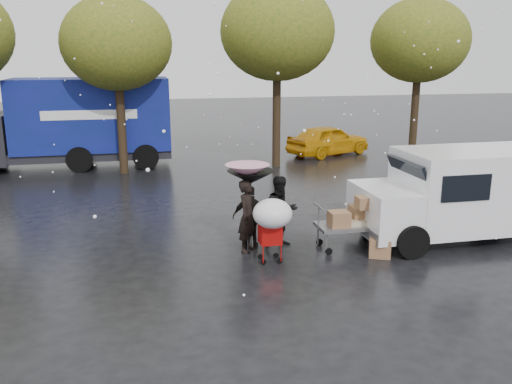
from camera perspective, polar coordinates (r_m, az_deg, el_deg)
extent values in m
plane|color=black|center=(12.10, 2.70, -7.12)|extent=(90.00, 90.00, 0.00)
imported|color=black|center=(12.34, -0.89, -2.54)|extent=(0.68, 0.73, 1.68)
imported|color=black|center=(12.69, 2.66, -2.07)|extent=(0.90, 0.75, 1.68)
imported|color=black|center=(12.58, -0.53, -2.68)|extent=(0.94, 0.65, 1.48)
cylinder|color=#4C4C4C|center=(12.31, -0.89, -2.08)|extent=(0.02, 0.02, 1.89)
cone|color=#C85284|center=(12.08, -0.91, 2.22)|extent=(1.01, 1.01, 0.30)
sphere|color=#4C4C4C|center=(12.07, -0.91, 2.36)|extent=(0.06, 0.06, 0.06)
cylinder|color=#4C4C4C|center=(12.55, -0.53, -2.20)|extent=(0.02, 0.02, 1.70)
cone|color=black|center=(12.33, -0.54, 1.58)|extent=(1.10, 1.10, 0.30)
sphere|color=#4C4C4C|center=(12.33, -0.54, 1.72)|extent=(0.06, 0.06, 0.06)
cube|color=slate|center=(12.78, 9.78, -3.51)|extent=(1.50, 0.80, 0.08)
cylinder|color=slate|center=(12.45, 6.63, -2.67)|extent=(0.04, 0.04, 0.60)
cube|color=brown|center=(12.94, 11.09, -2.24)|extent=(0.55, 0.45, 0.40)
cube|color=brown|center=(12.52, 8.72, -2.81)|extent=(0.45, 0.40, 0.35)
cube|color=brown|center=(12.60, 11.41, -1.09)|extent=(0.40, 0.35, 0.28)
cube|color=tan|center=(12.77, 10.00, -3.06)|extent=(0.90, 0.55, 0.12)
cylinder|color=black|center=(12.45, 7.67, -6.22)|extent=(0.16, 0.05, 0.16)
cylinder|color=black|center=(13.01, 6.70, -5.26)|extent=(0.16, 0.05, 0.16)
cylinder|color=black|center=(12.89, 12.71, -5.71)|extent=(0.16, 0.05, 0.16)
cylinder|color=black|center=(13.44, 11.55, -4.81)|extent=(0.16, 0.05, 0.16)
cube|color=#AE0B09|center=(11.77, 1.49, -4.35)|extent=(0.47, 0.41, 0.45)
cylinder|color=#AE0B09|center=(11.48, 1.74, -2.90)|extent=(0.42, 0.02, 0.02)
cylinder|color=#4C4C4C|center=(11.51, 1.74, -3.23)|extent=(0.02, 0.02, 0.60)
ellipsoid|color=white|center=(11.45, 1.74, -2.28)|extent=(0.84, 0.84, 0.63)
cylinder|color=black|center=(11.79, 0.81, -7.38)|extent=(0.12, 0.04, 0.12)
cylinder|color=black|center=(12.08, 0.46, -6.83)|extent=(0.12, 0.04, 0.12)
cylinder|color=black|center=(11.88, 2.51, -7.23)|extent=(0.12, 0.04, 0.12)
cylinder|color=black|center=(12.16, 2.12, -6.69)|extent=(0.12, 0.04, 0.12)
cube|color=white|center=(14.23, 22.29, 0.37)|extent=(3.80, 2.00, 1.90)
cube|color=white|center=(13.13, 13.47, -1.86)|extent=(1.20, 1.95, 1.10)
cube|color=black|center=(13.17, 15.84, 1.86)|extent=(0.37, 1.70, 0.67)
cube|color=slate|center=(13.02, 11.19, -3.71)|extent=(0.12, 1.90, 0.25)
cylinder|color=black|center=(12.56, 16.06, -5.02)|extent=(0.76, 0.28, 0.76)
cylinder|color=black|center=(14.16, 12.43, -2.59)|extent=(0.76, 0.28, 0.76)
cylinder|color=black|center=(15.82, 23.34, -1.67)|extent=(0.76, 0.28, 0.76)
cube|color=navy|center=(22.71, -16.89, 7.86)|extent=(6.00, 2.50, 2.80)
cube|color=black|center=(23.01, -19.09, 3.86)|extent=(8.00, 2.30, 0.35)
cube|color=white|center=(21.45, -17.13, 7.77)|extent=(3.50, 0.03, 0.35)
cylinder|color=black|center=(21.74, -11.51, 3.66)|extent=(1.00, 0.30, 1.00)
cylinder|color=black|center=(24.00, -11.66, 4.64)|extent=(1.00, 0.30, 1.00)
cube|color=brown|center=(12.50, 12.90, -5.72)|extent=(0.58, 0.53, 0.42)
cube|color=brown|center=(13.93, 13.19, -3.85)|extent=(0.48, 0.40, 0.33)
imported|color=orange|center=(24.58, 7.63, 5.46)|extent=(4.31, 3.07, 1.36)
cylinder|color=black|center=(20.97, -14.04, 7.95)|extent=(0.32, 0.32, 4.48)
ellipsoid|color=#335016|center=(20.86, -14.48, 14.94)|extent=(4.00, 4.00, 3.40)
cylinder|color=black|center=(21.65, 2.19, 9.11)|extent=(0.32, 0.32, 4.90)
ellipsoid|color=#335016|center=(21.58, 2.26, 16.53)|extent=(4.40, 4.40, 3.74)
cylinder|color=black|center=(23.91, 16.39, 8.70)|extent=(0.32, 0.32, 4.62)
ellipsoid|color=#335016|center=(23.82, 16.85, 15.02)|extent=(4.00, 4.00, 3.40)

